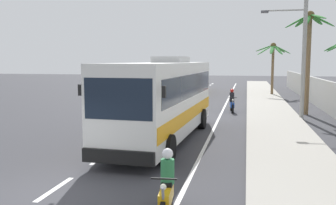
{
  "coord_description": "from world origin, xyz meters",
  "views": [
    {
      "loc": [
        5.15,
        -8.46,
        3.56
      ],
      "look_at": [
        1.75,
        7.49,
        1.7
      ],
      "focal_mm": 39.59,
      "sensor_mm": 36.0,
      "label": 1
    }
  ],
  "objects_px": {
    "motorcycle_beside_bus": "(232,102)",
    "motorcycle_trailing": "(167,189)",
    "palm_second": "(273,55)",
    "coach_bus_far_lane": "(182,76)",
    "utility_pole_mid": "(303,42)",
    "coach_bus_foreground": "(164,97)",
    "palm_nearest": "(309,41)"
  },
  "relations": [
    {
      "from": "coach_bus_far_lane",
      "to": "motorcycle_trailing",
      "type": "relative_size",
      "value": 5.92
    },
    {
      "from": "utility_pole_mid",
      "to": "palm_second",
      "type": "distance_m",
      "value": 15.77
    },
    {
      "from": "motorcycle_beside_bus",
      "to": "palm_nearest",
      "type": "xyz_separation_m",
      "value": [
        4.86,
        -0.29,
        4.16
      ]
    },
    {
      "from": "motorcycle_beside_bus",
      "to": "motorcycle_trailing",
      "type": "distance_m",
      "value": 17.91
    },
    {
      "from": "coach_bus_far_lane",
      "to": "palm_second",
      "type": "distance_m",
      "value": 9.72
    },
    {
      "from": "coach_bus_far_lane",
      "to": "motorcycle_beside_bus",
      "type": "distance_m",
      "value": 15.2
    },
    {
      "from": "motorcycle_beside_bus",
      "to": "utility_pole_mid",
      "type": "relative_size",
      "value": 0.23
    },
    {
      "from": "coach_bus_far_lane",
      "to": "utility_pole_mid",
      "type": "relative_size",
      "value": 1.34
    },
    {
      "from": "coach_bus_far_lane",
      "to": "motorcycle_beside_bus",
      "type": "height_order",
      "value": "coach_bus_far_lane"
    },
    {
      "from": "coach_bus_foreground",
      "to": "motorcycle_trailing",
      "type": "xyz_separation_m",
      "value": [
        1.85,
        -7.98,
        -1.31
      ]
    },
    {
      "from": "coach_bus_far_lane",
      "to": "utility_pole_mid",
      "type": "bearing_deg",
      "value": -58.34
    },
    {
      "from": "motorcycle_beside_bus",
      "to": "motorcycle_trailing",
      "type": "xyz_separation_m",
      "value": [
        -0.76,
        -17.9,
        -0.02
      ]
    },
    {
      "from": "palm_second",
      "to": "utility_pole_mid",
      "type": "bearing_deg",
      "value": -87.6
    },
    {
      "from": "palm_second",
      "to": "coach_bus_foreground",
      "type": "bearing_deg",
      "value": -104.78
    },
    {
      "from": "coach_bus_far_lane",
      "to": "palm_second",
      "type": "xyz_separation_m",
      "value": [
        9.45,
        -0.64,
        2.2
      ]
    },
    {
      "from": "motorcycle_beside_bus",
      "to": "palm_second",
      "type": "height_order",
      "value": "palm_second"
    },
    {
      "from": "palm_nearest",
      "to": "palm_second",
      "type": "bearing_deg",
      "value": 95.65
    },
    {
      "from": "coach_bus_foreground",
      "to": "coach_bus_far_lane",
      "type": "bearing_deg",
      "value": 97.92
    },
    {
      "from": "coach_bus_far_lane",
      "to": "palm_second",
      "type": "height_order",
      "value": "palm_second"
    },
    {
      "from": "coach_bus_foreground",
      "to": "palm_second",
      "type": "relative_size",
      "value": 2.03
    },
    {
      "from": "motorcycle_beside_bus",
      "to": "palm_nearest",
      "type": "relative_size",
      "value": 0.29
    },
    {
      "from": "palm_nearest",
      "to": "utility_pole_mid",
      "type": "bearing_deg",
      "value": -107.66
    },
    {
      "from": "coach_bus_foreground",
      "to": "motorcycle_beside_bus",
      "type": "distance_m",
      "value": 10.34
    },
    {
      "from": "motorcycle_beside_bus",
      "to": "palm_second",
      "type": "relative_size",
      "value": 0.37
    },
    {
      "from": "coach_bus_foreground",
      "to": "palm_second",
      "type": "distance_m",
      "value": 24.11
    },
    {
      "from": "coach_bus_far_lane",
      "to": "palm_nearest",
      "type": "bearing_deg",
      "value": -52.83
    },
    {
      "from": "coach_bus_foreground",
      "to": "motorcycle_trailing",
      "type": "bearing_deg",
      "value": -76.96
    },
    {
      "from": "palm_second",
      "to": "coach_bus_far_lane",
      "type": "bearing_deg",
      "value": 176.12
    },
    {
      "from": "palm_nearest",
      "to": "motorcycle_trailing",
      "type": "bearing_deg",
      "value": -107.72
    },
    {
      "from": "motorcycle_beside_bus",
      "to": "motorcycle_trailing",
      "type": "height_order",
      "value": "motorcycle_beside_bus"
    },
    {
      "from": "motorcycle_trailing",
      "to": "palm_second",
      "type": "distance_m",
      "value": 31.68
    },
    {
      "from": "motorcycle_trailing",
      "to": "motorcycle_beside_bus",
      "type": "bearing_deg",
      "value": 87.56
    }
  ]
}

